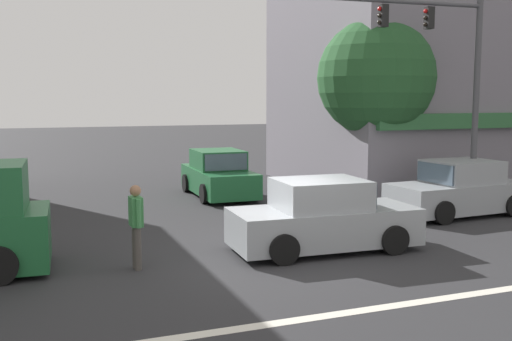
# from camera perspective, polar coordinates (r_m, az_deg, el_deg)

# --- Properties ---
(ground_plane) EXTENTS (120.00, 120.00, 0.00)m
(ground_plane) POSITION_cam_1_polar(r_m,az_deg,el_deg) (12.93, 2.78, -8.08)
(ground_plane) COLOR #2B2B2D
(lane_marking_stripe) EXTENTS (9.00, 0.24, 0.01)m
(lane_marking_stripe) POSITION_cam_1_polar(r_m,az_deg,el_deg) (9.99, 11.23, -12.77)
(lane_marking_stripe) COLOR silver
(lane_marking_stripe) RESTS_ON ground
(building_right_corner) EXTENTS (10.56, 8.49, 8.18)m
(building_right_corner) POSITION_cam_1_polar(r_m,az_deg,el_deg) (25.13, 16.05, 8.36)
(building_right_corner) COLOR slate
(building_right_corner) RESTS_ON ground
(street_tree) EXTENTS (3.84, 3.84, 5.92)m
(street_tree) POSITION_cam_1_polar(r_m,az_deg,el_deg) (20.02, 11.38, 8.64)
(street_tree) COLOR #4C3823
(street_tree) RESTS_ON ground
(traffic_light_mast) EXTENTS (4.89, 0.40, 6.20)m
(traffic_light_mast) POSITION_cam_1_polar(r_m,az_deg,el_deg) (18.06, 17.88, 9.23)
(traffic_light_mast) COLOR #47474C
(traffic_light_mast) RESTS_ON ground
(sedan_crossing_center) EXTENTS (1.98, 4.15, 1.58)m
(sedan_crossing_center) POSITION_cam_1_polar(r_m,az_deg,el_deg) (20.48, -3.58, -0.48)
(sedan_crossing_center) COLOR #1E6033
(sedan_crossing_center) RESTS_ON ground
(sedan_crossing_leftbound) EXTENTS (4.18, 2.04, 1.58)m
(sedan_crossing_leftbound) POSITION_cam_1_polar(r_m,az_deg,el_deg) (13.30, 6.41, -4.56)
(sedan_crossing_leftbound) COLOR #999EA3
(sedan_crossing_leftbound) RESTS_ON ground
(sedan_waiting_far) EXTENTS (4.19, 2.05, 1.58)m
(sedan_waiting_far) POSITION_cam_1_polar(r_m,az_deg,el_deg) (18.09, 18.76, -1.82)
(sedan_waiting_far) COLOR #999EA3
(sedan_waiting_far) RESTS_ON ground
(pedestrian_mid_crossing) EXTENTS (0.24, 0.57, 1.67)m
(pedestrian_mid_crossing) POSITION_cam_1_polar(r_m,az_deg,el_deg) (11.95, -11.35, -4.79)
(pedestrian_mid_crossing) COLOR #4C4742
(pedestrian_mid_crossing) RESTS_ON ground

